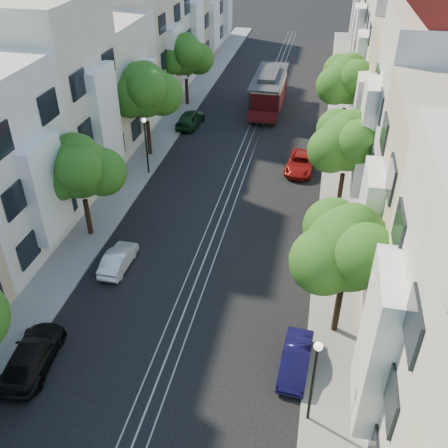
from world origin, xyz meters
The scene contains 23 objects.
ground centered at (0.00, 28.00, 0.00)m, with size 200.00×200.00×0.00m, color black.
sidewalk_east centered at (7.25, 28.00, 0.06)m, with size 2.50×80.00×0.12m, color gray.
sidewalk_west centered at (-7.25, 28.00, 0.06)m, with size 2.50×80.00×0.12m, color gray.
rail_left centered at (-0.55, 28.00, 0.01)m, with size 0.06×80.00×0.02m, color gray.
rail_slot centered at (0.00, 28.00, 0.01)m, with size 0.06×80.00×0.02m, color gray.
rail_right centered at (0.55, 28.00, 0.01)m, with size 0.06×80.00×0.02m, color gray.
lane_line centered at (0.00, 28.00, 0.00)m, with size 0.08×80.00×0.01m, color tan.
townhouses_east centered at (11.87, 27.91, 5.18)m, with size 7.75×72.00×12.00m.
townhouses_west centered at (-11.87, 27.91, 5.08)m, with size 7.75×72.00×11.76m.
tree_e_b centered at (7.26, 8.98, 4.73)m, with size 4.93×4.08×6.68m.
tree_e_c centered at (7.26, 19.98, 4.60)m, with size 4.84×3.99×6.52m.
tree_e_d centered at (7.26, 30.98, 4.87)m, with size 5.01×4.16×6.85m.
tree_w_b centered at (-7.14, 13.98, 4.40)m, with size 4.72×3.87×6.27m.
tree_w_c centered at (-7.14, 24.98, 5.07)m, with size 5.13×4.28×7.09m.
tree_w_d centered at (-7.14, 35.98, 4.60)m, with size 4.84×3.99×6.52m.
lamp_east centered at (6.30, 4.00, 2.85)m, with size 0.32×0.32×4.16m.
lamp_west centered at (-6.30, 22.00, 2.85)m, with size 0.32×0.32×4.16m.
cable_car centered at (0.50, 36.26, 1.95)m, with size 2.69×8.56×3.29m.
parked_car_e_mid centered at (5.60, 6.43, 0.55)m, with size 1.16×3.32×1.10m, color #0F0B38.
parked_car_e_far centered at (4.40, 24.81, 0.58)m, with size 1.92×4.15×1.15m, color maroon.
parked_car_w_near centered at (-5.47, 4.29, 0.62)m, with size 1.73×4.26×1.24m, color black.
parked_car_w_mid centered at (-4.40, 11.45, 0.54)m, with size 1.14×3.26×1.07m, color silver.
parked_car_w_far centered at (-5.60, 31.15, 0.69)m, with size 1.62×4.03×1.37m, color #143318.
Camera 1 is at (5.52, -8.26, 17.19)m, focal length 40.00 mm.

